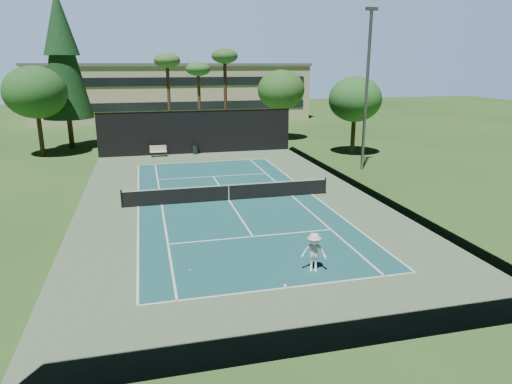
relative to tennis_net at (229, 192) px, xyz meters
The scene contains 22 objects.
ground 0.56m from the tennis_net, ahead, with size 160.00×160.00×0.00m, color #2D5720.
apron_slab 0.55m from the tennis_net, ahead, with size 18.00×32.00×0.01m, color #597753.
court_surface 0.55m from the tennis_net, ahead, with size 10.97×23.77×0.01m, color #1C5859.
court_lines 0.54m from the tennis_net, ahead, with size 11.07×23.87×0.01m.
tennis_net is the anchor object (origin of this frame).
fence 1.45m from the tennis_net, 90.00° to the left, with size 18.04×32.05×4.03m.
player 10.81m from the tennis_net, 81.87° to the right, with size 1.06×0.61×1.64m, color white.
tennis_ball_a 10.14m from the tennis_net, 109.64° to the right, with size 0.08×0.08×0.08m, color #EFF537.
tennis_ball_b 1.70m from the tennis_net, 134.42° to the left, with size 0.07×0.07×0.07m, color #D3EC35.
tennis_ball_c 4.48m from the tennis_net, 101.25° to the left, with size 0.07×0.07×0.07m, color #CADC32.
tennis_ball_d 7.15m from the tennis_net, 123.55° to the left, with size 0.07×0.07×0.07m, color #ACCB2E.
park_bench 15.75m from the tennis_net, 103.57° to the left, with size 1.50×0.45×1.02m.
trash_bin 15.73m from the tennis_net, 90.92° to the left, with size 0.56×0.56×0.95m.
pine_tree 26.63m from the tennis_net, 118.61° to the left, with size 4.80×4.80×15.00m.
palm_a 25.26m from the tennis_net, 94.76° to the left, with size 2.80×2.80×9.32m.
palm_b 26.92m from the tennis_net, 86.70° to the left, with size 2.80×2.80×8.42m.
palm_c 24.69m from the tennis_net, 80.13° to the left, with size 2.80×2.80×9.77m.
decid_tree_a 24.65m from the tennis_net, 65.56° to the left, with size 5.12×5.12×7.62m.
decid_tree_b 18.99m from the tennis_net, 40.60° to the left, with size 4.80×4.80×7.14m.
decid_tree_c 23.39m from the tennis_net, 127.87° to the left, with size 5.44×5.44×8.09m.
campus_building 46.12m from the tennis_net, 90.00° to the left, with size 40.50×12.50×8.30m.
light_pole 14.66m from the tennis_net, 26.57° to the left, with size 0.90×0.25×12.22m.
Camera 1 is at (-4.88, -26.79, 8.20)m, focal length 32.00 mm.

